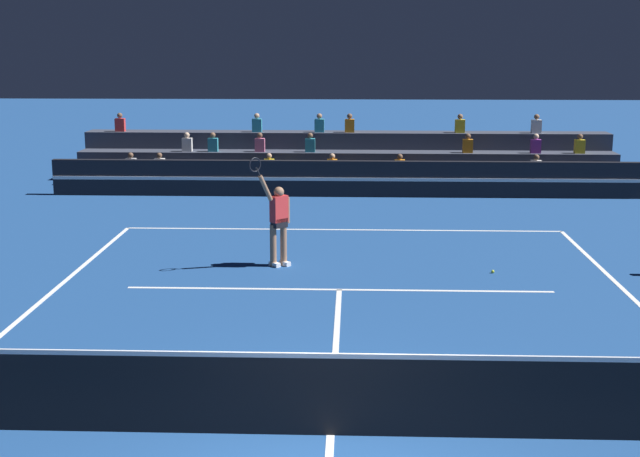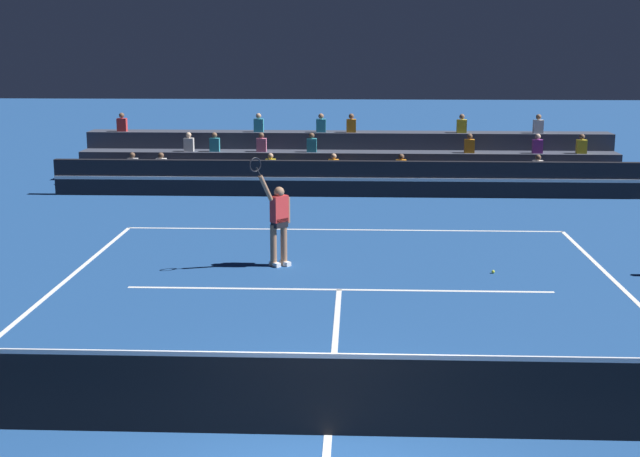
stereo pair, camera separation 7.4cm
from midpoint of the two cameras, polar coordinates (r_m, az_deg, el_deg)
ground_plane at (r=11.22m, az=0.48°, el=-13.08°), size 120.00×120.00×0.00m
court_lines at (r=11.22m, az=0.48°, el=-13.06°), size 11.10×23.90×0.01m
tennis_net at (r=11.00m, az=0.49°, el=-10.52°), size 12.00×0.10×1.10m
sponsor_banner_wall at (r=27.22m, az=1.53°, el=3.21°), size 18.00×0.26×1.10m
bleacher_stand at (r=29.71m, az=1.58°, el=4.16°), size 17.59×2.85×2.28m
tennis_player at (r=18.82m, az=-2.81°, el=0.50°), size 0.85×0.82×2.45m
tennis_ball at (r=18.77m, az=10.89°, el=-2.72°), size 0.07×0.07×0.07m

